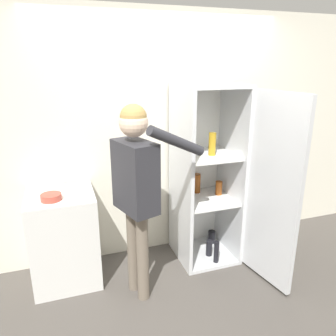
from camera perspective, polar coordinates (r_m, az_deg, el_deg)
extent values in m
plane|color=#4C4742|center=(3.21, 4.51, -21.48)|extent=(12.00, 12.00, 0.00)
cube|color=silver|center=(3.48, -1.35, 5.32)|extent=(7.00, 0.06, 2.55)
cube|color=silver|center=(3.79, 6.19, -14.40)|extent=(0.60, 0.63, 0.04)
cube|color=silver|center=(3.21, 7.30, 14.09)|extent=(0.60, 0.63, 0.04)
cube|color=white|center=(3.64, 4.72, 0.10)|extent=(0.60, 0.03, 1.78)
cube|color=silver|center=(3.28, 2.21, -1.89)|extent=(0.04, 0.63, 1.78)
cube|color=silver|center=(3.52, 10.89, -0.84)|extent=(0.03, 0.63, 1.78)
cube|color=white|center=(3.48, 6.55, -5.37)|extent=(0.53, 0.56, 0.02)
cube|color=white|center=(3.32, 6.84, 2.25)|extent=(0.53, 0.56, 0.02)
cube|color=silver|center=(3.09, 17.86, -4.08)|extent=(0.14, 0.60, 1.78)
cylinder|color=#9E4C19|center=(3.56, 8.83, -3.46)|extent=(0.07, 0.07, 0.15)
cylinder|color=#B78C1E|center=(3.26, 7.71, 4.15)|extent=(0.07, 0.07, 0.23)
cylinder|color=#9E4C19|center=(3.58, 4.95, -2.66)|extent=(0.09, 0.09, 0.21)
cylinder|color=black|center=(3.91, 7.61, -11.79)|extent=(0.08, 0.08, 0.14)
cylinder|color=teal|center=(3.54, 2.32, -3.59)|extent=(0.05, 0.05, 0.12)
cylinder|color=black|center=(3.55, 8.42, -14.24)|extent=(0.05, 0.05, 0.24)
cylinder|color=#B78C1E|center=(3.81, 3.17, -12.84)|extent=(0.08, 0.08, 0.10)
cylinder|color=black|center=(3.67, 7.16, -13.63)|extent=(0.07, 0.07, 0.18)
cylinder|color=#726656|center=(3.08, -6.11, -13.78)|extent=(0.10, 0.10, 0.84)
cylinder|color=#726656|center=(2.96, -4.42, -15.18)|extent=(0.10, 0.10, 0.84)
cube|color=#2D2D33|center=(2.71, -5.72, -1.52)|extent=(0.34, 0.46, 0.60)
sphere|color=beige|center=(2.59, -6.03, 7.86)|extent=(0.23, 0.23, 0.23)
sphere|color=#AD894C|center=(2.59, -6.06, 8.74)|extent=(0.21, 0.21, 0.21)
cylinder|color=#2D2D33|center=(2.91, -8.02, -0.86)|extent=(0.08, 0.08, 0.56)
cylinder|color=#2D2D33|center=(2.57, 1.55, 4.65)|extent=(0.54, 0.24, 0.31)
cube|color=white|center=(3.31, -17.59, -11.61)|extent=(0.60, 0.57, 0.90)
cylinder|color=#B24738|center=(3.02, -19.69, -4.80)|extent=(0.18, 0.18, 0.06)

